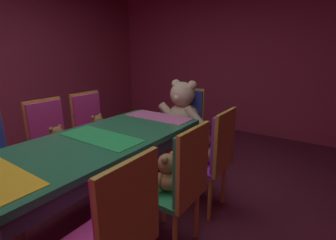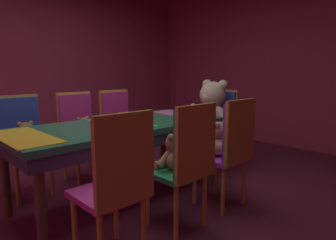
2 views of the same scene
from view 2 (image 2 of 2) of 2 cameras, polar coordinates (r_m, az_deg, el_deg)
The scene contains 17 objects.
ground_plane at distance 3.01m, azimuth -8.77°, elevation -14.64°, with size 7.90×7.90×0.00m, color #591E33.
wall_back at distance 5.28m, azimuth 21.04°, elevation 10.68°, with size 5.20×0.12×2.80m, color #99334C.
wall_left at distance 5.12m, azimuth -26.51°, elevation 10.39°, with size 0.12×6.40×2.80m, color #99334C.
banquet_table at distance 2.81m, azimuth -9.10°, elevation -2.41°, with size 0.90×2.02×0.75m.
chair_left_0 at distance 3.30m, azimuth -26.17°, elevation -2.49°, with size 0.42×0.41×0.98m.
teddy_left_0 at distance 3.17m, azimuth -25.34°, elevation -3.19°, with size 0.23×0.30×0.28m.
chair_left_1 at distance 3.52m, azimuth -16.84°, elevation -1.26°, with size 0.42×0.41×0.98m.
teddy_left_1 at distance 3.40m, azimuth -15.72°, elevation -1.97°, with size 0.22×0.28×0.27m.
chair_left_2 at distance 3.81m, azimuth -9.56°, elevation -0.21°, with size 0.42×0.41×0.98m.
teddy_left_2 at distance 3.69m, azimuth -8.30°, elevation -0.81°, with size 0.22×0.29×0.27m.
chair_right_0 at distance 1.85m, azimuth -9.49°, elevation -10.38°, with size 0.42×0.41×0.98m.
chair_right_1 at distance 2.23m, azimuth 3.84°, elevation -6.87°, with size 0.42×0.41×0.98m.
teddy_right_1 at distance 2.33m, azimuth 1.19°, elevation -6.46°, with size 0.24×0.31×0.29m.
chair_right_2 at distance 2.66m, azimuth 12.14°, elevation -4.39°, with size 0.42×0.41×0.98m.
teddy_right_2 at distance 2.74m, azimuth 9.60°, elevation -3.93°, with size 0.26×0.34×0.32m.
throne_chair at distance 3.90m, azimuth 9.88°, elevation 0.00°, with size 0.41×0.42×0.98m.
king_teddy_bear at distance 3.74m, azimuth 8.39°, elevation 1.84°, with size 0.69×0.54×0.65m.
Camera 2 is at (2.27, -1.56, 1.22)m, focal length 31.88 mm.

